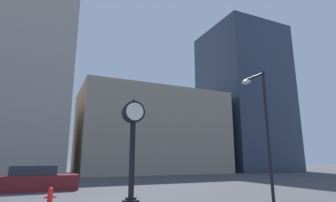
# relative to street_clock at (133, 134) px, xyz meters

# --- Properties ---
(building_tall_tower) EXTENTS (10.28, 12.00, 29.70)m
(building_tall_tower) POSITION_rel_street_clock_xyz_m (-6.69, 22.69, 11.91)
(building_tall_tower) COLOR #ADA393
(building_tall_tower) RESTS_ON ground_plane
(building_storefront_row) EXTENTS (19.20, 12.00, 10.78)m
(building_storefront_row) POSITION_rel_street_clock_xyz_m (9.38, 22.69, 2.45)
(building_storefront_row) COLOR gray
(building_storefront_row) RESTS_ON ground_plane
(building_glass_modern) EXTENTS (11.81, 12.00, 23.85)m
(building_glass_modern) POSITION_rel_street_clock_xyz_m (26.30, 22.69, 8.98)
(building_glass_modern) COLOR #2D384C
(building_glass_modern) RESTS_ON ground_plane
(street_clock) EXTENTS (1.00, 0.74, 4.55)m
(street_clock) POSITION_rel_street_clock_xyz_m (0.00, 0.00, 0.00)
(street_clock) COLOR black
(street_clock) RESTS_ON ground_plane
(car_maroon) EXTENTS (4.55, 1.89, 1.44)m
(car_maroon) POSITION_rel_street_clock_xyz_m (-3.89, 6.42, -2.33)
(car_maroon) COLOR maroon
(car_maroon) RESTS_ON ground_plane
(fire_hydrant_near) EXTENTS (0.47, 0.20, 0.69)m
(fire_hydrant_near) POSITION_rel_street_clock_xyz_m (-3.20, 0.66, -2.59)
(fire_hydrant_near) COLOR red
(fire_hydrant_near) RESTS_ON ground_plane
(street_lamp_right) EXTENTS (0.36, 1.57, 5.93)m
(street_lamp_right) POSITION_rel_street_clock_xyz_m (5.62, -2.15, 1.04)
(street_lamp_right) COLOR black
(street_lamp_right) RESTS_ON ground_plane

